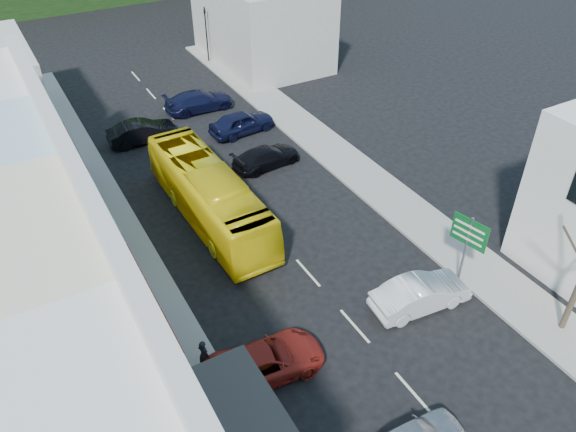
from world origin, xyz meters
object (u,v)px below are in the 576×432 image
(car_white, at_px, (420,295))
(traffic_signal, at_px, (207,35))
(bus, at_px, (209,196))
(pedestrian_left, at_px, (204,354))
(car_red, at_px, (266,361))
(direction_sign, at_px, (464,253))

(car_white, height_order, traffic_signal, traffic_signal)
(bus, distance_m, pedestrian_left, 10.36)
(pedestrian_left, bearing_deg, car_red, -144.95)
(car_red, xyz_separation_m, pedestrian_left, (-2.10, 1.31, 0.30))
(bus, bearing_deg, direction_sign, -53.98)
(car_red, height_order, direction_sign, direction_sign)
(traffic_signal, bearing_deg, bus, 63.77)
(pedestrian_left, height_order, direction_sign, direction_sign)
(bus, bearing_deg, car_red, -102.87)
(bus, xyz_separation_m, car_red, (-2.19, -10.72, -0.85))
(pedestrian_left, relative_size, traffic_signal, 0.35)
(bus, xyz_separation_m, traffic_signal, (8.97, 21.37, 0.85))
(direction_sign, xyz_separation_m, traffic_signal, (0.80, 32.09, 0.40))
(car_red, distance_m, direction_sign, 10.45)
(car_white, bearing_deg, traffic_signal, -0.57)
(direction_sign, bearing_deg, pedestrian_left, 161.13)
(car_white, xyz_separation_m, direction_sign, (2.54, 0.19, 1.30))
(car_white, distance_m, car_red, 7.82)
(direction_sign, relative_size, traffic_signal, 0.83)
(bus, distance_m, traffic_signal, 23.20)
(car_white, relative_size, traffic_signal, 0.92)
(bus, height_order, direction_sign, direction_sign)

